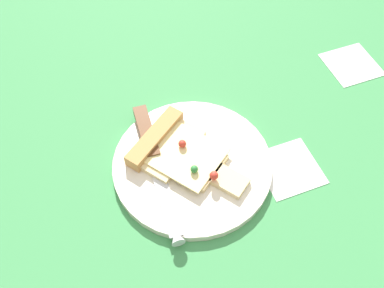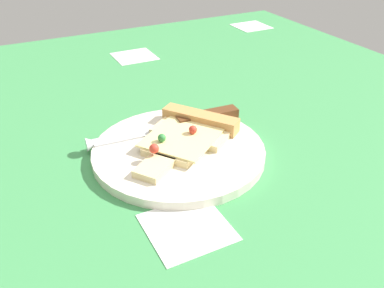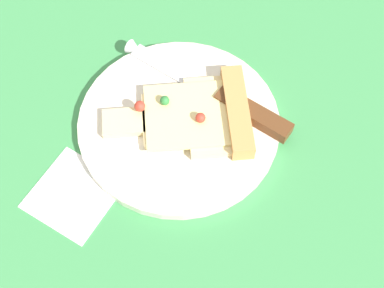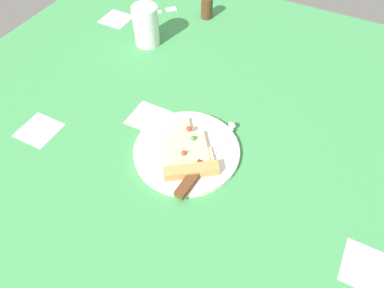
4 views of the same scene
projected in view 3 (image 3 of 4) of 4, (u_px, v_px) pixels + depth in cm
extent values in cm
cube|color=#3D8C4C|center=(106.00, 129.00, 65.01)|extent=(138.17, 138.17, 3.00)
cube|color=white|center=(74.00, 195.00, 59.14)|extent=(9.00, 9.00, 0.20)
cylinder|color=silver|center=(179.00, 123.00, 62.91)|extent=(24.50, 24.50, 1.32)
cube|color=beige|center=(212.00, 116.00, 62.07)|extent=(11.32, 12.43, 1.00)
cube|color=beige|center=(166.00, 119.00, 61.83)|extent=(8.76, 9.12, 1.00)
cube|color=beige|center=(125.00, 123.00, 61.61)|extent=(6.32, 5.97, 1.00)
cube|color=#EDD88C|center=(187.00, 115.00, 61.37)|extent=(13.50, 13.32, 0.30)
cube|color=tan|center=(237.00, 111.00, 61.67)|extent=(9.16, 11.24, 2.20)
sphere|color=red|center=(200.00, 118.00, 60.29)|extent=(1.20, 1.20, 1.20)
sphere|color=red|center=(140.00, 106.00, 61.00)|extent=(1.32, 1.32, 1.32)
sphere|color=#2D7A38|center=(165.00, 101.00, 61.50)|extent=(1.15, 1.15, 1.15)
cube|color=silver|center=(172.00, 71.00, 65.79)|extent=(12.11, 2.88, 0.30)
cone|color=silver|center=(135.00, 50.00, 67.47)|extent=(2.14, 2.14, 2.00)
cube|color=#593319|center=(253.00, 114.00, 61.86)|extent=(10.13, 2.93, 1.60)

